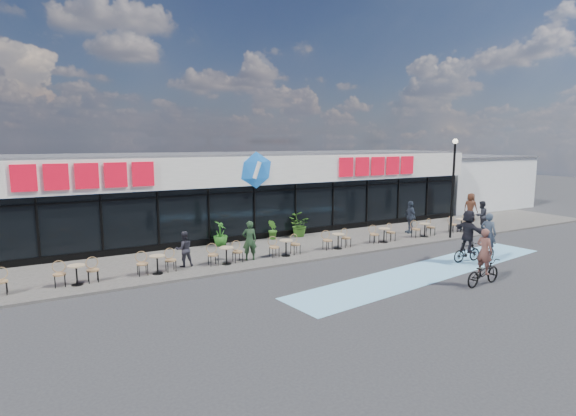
% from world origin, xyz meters
% --- Properties ---
extents(ground, '(120.00, 120.00, 0.00)m').
position_xyz_m(ground, '(0.00, 0.00, 0.00)').
color(ground, '#28282B').
rests_on(ground, ground).
extents(sidewalk, '(44.00, 5.00, 0.10)m').
position_xyz_m(sidewalk, '(0.00, 4.50, 0.05)').
color(sidewalk, '#5F5A54').
rests_on(sidewalk, ground).
extents(bike_lane, '(14.17, 4.13, 0.01)m').
position_xyz_m(bike_lane, '(4.00, -1.50, 0.01)').
color(bike_lane, '#72B3D8').
rests_on(bike_lane, ground).
extents(building, '(30.60, 6.57, 4.75)m').
position_xyz_m(building, '(-0.00, 9.93, 2.34)').
color(building, black).
rests_on(building, ground).
extents(neighbour_building, '(9.20, 7.20, 4.11)m').
position_xyz_m(neighbour_building, '(20.50, 11.00, 2.06)').
color(neighbour_building, white).
rests_on(neighbour_building, ground).
extents(lamp_post, '(0.28, 0.28, 5.31)m').
position_xyz_m(lamp_post, '(9.49, 2.30, 3.24)').
color(lamp_post, black).
rests_on(lamp_post, sidewalk).
extents(bistro_set_1, '(1.54, 0.62, 0.90)m').
position_xyz_m(bistro_set_1, '(-8.84, 3.22, 0.56)').
color(bistro_set_1, tan).
rests_on(bistro_set_1, sidewalk).
extents(bistro_set_2, '(1.54, 0.62, 0.90)m').
position_xyz_m(bistro_set_2, '(-5.97, 3.22, 0.56)').
color(bistro_set_2, tan).
rests_on(bistro_set_2, sidewalk).
extents(bistro_set_3, '(1.54, 0.62, 0.90)m').
position_xyz_m(bistro_set_3, '(-3.09, 3.22, 0.56)').
color(bistro_set_3, tan).
rests_on(bistro_set_3, sidewalk).
extents(bistro_set_4, '(1.54, 0.62, 0.90)m').
position_xyz_m(bistro_set_4, '(-0.21, 3.22, 0.56)').
color(bistro_set_4, tan).
rests_on(bistro_set_4, sidewalk).
extents(bistro_set_5, '(1.54, 0.62, 0.90)m').
position_xyz_m(bistro_set_5, '(2.67, 3.22, 0.56)').
color(bistro_set_5, tan).
rests_on(bistro_set_5, sidewalk).
extents(bistro_set_6, '(1.54, 0.62, 0.90)m').
position_xyz_m(bistro_set_6, '(5.55, 3.22, 0.56)').
color(bistro_set_6, tan).
rests_on(bistro_set_6, sidewalk).
extents(bistro_set_7, '(1.54, 0.62, 0.90)m').
position_xyz_m(bistro_set_7, '(8.43, 3.22, 0.56)').
color(bistro_set_7, tan).
rests_on(bistro_set_7, sidewalk).
extents(bistro_set_8, '(1.54, 0.62, 0.90)m').
position_xyz_m(bistro_set_8, '(11.31, 3.22, 0.56)').
color(bistro_set_8, tan).
rests_on(bistro_set_8, sidewalk).
extents(potted_plant_left, '(0.89, 0.89, 1.25)m').
position_xyz_m(potted_plant_left, '(-2.11, 6.47, 0.72)').
color(potted_plant_left, '#225A19').
rests_on(potted_plant_left, sidewalk).
extents(potted_plant_mid, '(0.57, 0.66, 1.06)m').
position_xyz_m(potted_plant_mid, '(0.85, 6.50, 0.63)').
color(potted_plant_mid, '#366F1F').
rests_on(potted_plant_mid, sidewalk).
extents(potted_plant_right, '(1.54, 1.53, 1.29)m').
position_xyz_m(potted_plant_right, '(2.40, 6.52, 0.75)').
color(potted_plant_right, '#2B5518').
rests_on(potted_plant_right, sidewalk).
extents(patron_left, '(0.72, 0.56, 1.74)m').
position_xyz_m(patron_left, '(-1.93, 3.30, 0.97)').
color(patron_left, '#1D341D').
rests_on(patron_left, sidewalk).
extents(patron_right, '(0.73, 0.57, 1.49)m').
position_xyz_m(patron_right, '(-4.74, 3.66, 0.84)').
color(patron_right, '#23222B').
rests_on(patron_right, sidewalk).
extents(pedestrian_a, '(0.71, 1.16, 1.84)m').
position_xyz_m(pedestrian_a, '(8.46, 4.31, 1.02)').
color(pedestrian_a, '#28313F').
rests_on(pedestrian_a, sidewalk).
extents(pedestrian_b, '(0.80, 1.02, 1.84)m').
position_xyz_m(pedestrian_b, '(14.68, 5.26, 1.02)').
color(pedestrian_b, '#462619').
rests_on(pedestrian_b, sidewalk).
extents(pedestrian_c, '(0.85, 0.67, 1.71)m').
position_xyz_m(pedestrian_c, '(12.80, 2.97, 0.95)').
color(pedestrian_c, '#202129').
rests_on(pedestrian_c, sidewalk).
extents(cyclist_a, '(1.64, 0.89, 2.23)m').
position_xyz_m(cyclist_a, '(6.98, -1.91, 0.84)').
color(cyclist_a, black).
rests_on(cyclist_a, ground).
extents(cyclist_b, '(1.51, 1.76, 2.31)m').
position_xyz_m(cyclist_b, '(6.47, -1.28, 1.15)').
color(cyclist_b, black).
rests_on(cyclist_b, ground).
extents(cyclist_c, '(1.92, 0.83, 2.14)m').
position_xyz_m(cyclist_c, '(4.27, -3.80, 0.70)').
color(cyclist_c, black).
rests_on(cyclist_c, ground).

